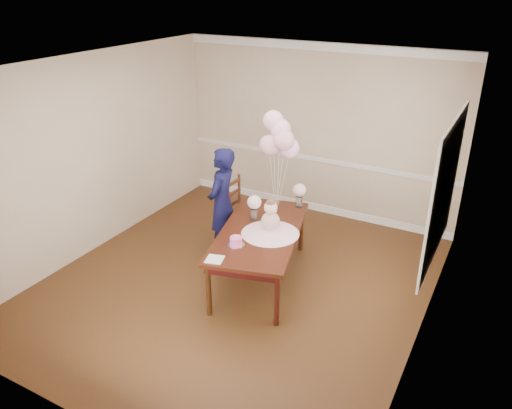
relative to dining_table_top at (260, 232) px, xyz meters
name	(u,v)px	position (x,y,z in m)	size (l,w,h in m)	color
floor	(237,283)	(-0.21, -0.23, -0.68)	(4.50, 5.00, 0.00)	#351D0D
ceiling	(233,67)	(-0.21, -0.23, 2.02)	(4.50, 5.00, 0.02)	white
wall_back	(316,132)	(-0.21, 2.27, 0.67)	(4.50, 0.02, 2.70)	tan
wall_front	(68,296)	(-0.21, -2.73, 0.67)	(4.50, 0.02, 2.70)	tan
wall_left	(93,155)	(-2.46, -0.23, 0.67)	(0.02, 5.00, 2.70)	tan
wall_right	(434,228)	(2.04, -0.23, 0.67)	(0.02, 5.00, 2.70)	tan
chair_rail_trim	(315,159)	(-0.21, 2.26, 0.22)	(4.50, 0.02, 0.07)	silver
crown_molding	(321,47)	(-0.21, 2.26, 1.95)	(4.50, 0.02, 0.12)	white
baseboard_trim	(312,206)	(-0.21, 2.26, -0.62)	(4.50, 0.02, 0.12)	white
window_frame	(444,191)	(2.02, 0.27, 0.87)	(0.02, 1.66, 1.56)	white
window_blinds	(442,191)	(2.00, 0.27, 0.87)	(0.01, 1.50, 1.40)	silver
dining_table_top	(260,232)	(0.00, 0.00, 0.00)	(0.94, 1.88, 0.05)	black
table_apron	(260,237)	(0.00, 0.00, -0.07)	(0.85, 1.79, 0.09)	black
table_leg_fl	(209,290)	(-0.16, -0.94, -0.35)	(0.07, 0.07, 0.66)	black
table_leg_fr	(277,300)	(0.60, -0.73, -0.35)	(0.07, 0.07, 0.66)	black
table_leg_bl	(247,223)	(-0.60, 0.73, -0.35)	(0.07, 0.07, 0.66)	black
table_leg_br	(301,229)	(0.16, 0.94, -0.35)	(0.07, 0.07, 0.66)	black
baby_skirt	(270,230)	(0.15, -0.01, 0.07)	(0.71, 0.71, 0.09)	#FFBBD3
baby_torso	(270,221)	(0.15, -0.01, 0.19)	(0.23, 0.23, 0.23)	pink
baby_head	(271,208)	(0.15, -0.01, 0.37)	(0.16, 0.16, 0.16)	beige
baby_hair	(271,203)	(0.15, -0.01, 0.43)	(0.11, 0.11, 0.11)	brown
cake_platter	(236,245)	(-0.07, -0.46, 0.03)	(0.21, 0.21, 0.01)	silver
birthday_cake	(236,241)	(-0.07, -0.46, 0.08)	(0.14, 0.14, 0.09)	#FB4FA5
cake_flower_a	(236,236)	(-0.07, -0.46, 0.14)	(0.03, 0.03, 0.03)	white
cake_flower_b	(239,236)	(-0.05, -0.43, 0.14)	(0.03, 0.03, 0.03)	silver
rose_vase_near	(254,214)	(-0.21, 0.24, 0.10)	(0.09, 0.09, 0.15)	white
roses_near	(254,202)	(-0.21, 0.24, 0.27)	(0.18, 0.18, 0.18)	silver
rose_vase_far	(299,202)	(0.14, 0.86, 0.10)	(0.09, 0.09, 0.15)	white
roses_far	(299,190)	(0.14, 0.86, 0.27)	(0.18, 0.18, 0.18)	beige
napkin	(215,259)	(-0.11, -0.86, 0.03)	(0.19, 0.19, 0.01)	white
balloon_weight	(276,213)	(-0.04, 0.52, 0.03)	(0.04, 0.04, 0.02)	silver
balloon_a	(270,145)	(-0.13, 0.50, 0.96)	(0.26, 0.26, 0.26)	#DA9AAA
balloon_b	(284,140)	(0.06, 0.50, 1.06)	(0.26, 0.26, 0.26)	#E2A0AC
balloon_c	(280,129)	(-0.05, 0.62, 1.15)	(0.26, 0.26, 0.26)	#FFB4DB
balloon_d	(273,121)	(-0.14, 0.61, 1.25)	(0.26, 0.26, 0.26)	#FFB4D4
balloon_e	(289,148)	(0.08, 0.63, 0.92)	(0.26, 0.26, 0.26)	#FFB4DB
balloon_ribbon_a	(273,185)	(-0.09, 0.51, 0.43)	(0.00, 0.00, 0.79)	white
balloon_ribbon_b	(280,183)	(0.01, 0.51, 0.48)	(0.00, 0.00, 0.88)	white
balloon_ribbon_c	(278,177)	(-0.05, 0.57, 0.52)	(0.00, 0.00, 0.98)	white
balloon_ribbon_d	(274,173)	(-0.09, 0.57, 0.57)	(0.00, 0.00, 1.07)	silver
balloon_ribbon_e	(282,186)	(0.02, 0.58, 0.40)	(0.00, 0.00, 0.74)	white
dining_chair_seat	(244,217)	(-0.63, 0.70, -0.24)	(0.43, 0.43, 0.05)	#3A1910
chair_leg_fl	(227,233)	(-0.81, 0.53, -0.47)	(0.04, 0.04, 0.42)	#3D1510
chair_leg_fr	(248,239)	(-0.46, 0.51, -0.47)	(0.04, 0.04, 0.42)	#351E0E
chair_leg_bl	(241,224)	(-0.79, 0.88, -0.47)	(0.04, 0.04, 0.42)	#331D0D
chair_leg_br	(261,229)	(-0.44, 0.86, -0.47)	(0.04, 0.04, 0.42)	#3B1D10
chair_back_post_l	(225,200)	(-0.83, 0.53, 0.04)	(0.04, 0.04, 0.55)	#3C1D10
chair_back_post_r	(239,192)	(-0.81, 0.88, 0.04)	(0.04, 0.04, 0.55)	#391F0F
chair_slat_low	(233,204)	(-0.82, 0.71, -0.08)	(0.03, 0.39, 0.05)	#3C1910
chair_slat_mid	(232,194)	(-0.82, 0.71, 0.08)	(0.03, 0.39, 0.05)	#3E1911
chair_slat_top	(232,183)	(-0.82, 0.71, 0.24)	(0.03, 0.39, 0.05)	#3D2210
woman	(222,204)	(-0.74, 0.30, 0.10)	(0.57, 0.38, 1.57)	black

